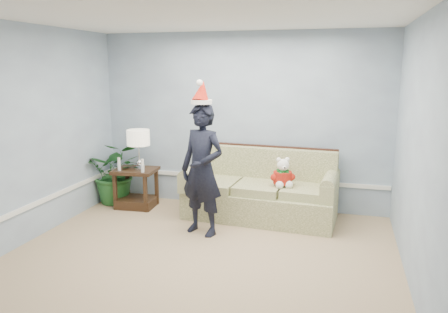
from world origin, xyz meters
name	(u,v)px	position (x,y,z in m)	size (l,w,h in m)	color
room_shell	(184,151)	(0.00, 0.00, 1.35)	(4.54, 5.04, 2.74)	tan
wainscot_trim	(135,195)	(-1.18, 1.18, 0.45)	(4.49, 4.99, 0.06)	white
sofa	(261,193)	(0.41, 2.05, 0.36)	(2.21, 1.06, 1.01)	#545E2C
side_table	(136,192)	(-1.57, 1.98, 0.24)	(0.67, 0.58, 0.61)	#382414
table_lamp	(138,139)	(-1.49, 1.96, 1.09)	(0.35, 0.35, 0.62)	silver
candle_pair	(131,165)	(-1.55, 1.80, 0.71)	(0.44, 0.05, 0.20)	silver
houseplant	(116,172)	(-1.97, 2.09, 0.51)	(0.91, 0.79, 1.01)	#1E5422
man	(202,170)	(-0.21, 1.20, 0.86)	(0.63, 0.41, 1.72)	black
santa_hat	(202,93)	(-0.21, 1.21, 1.85)	(0.32, 0.35, 0.32)	white
teddy_bear	(282,176)	(0.74, 1.88, 0.68)	(0.33, 0.33, 0.42)	white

